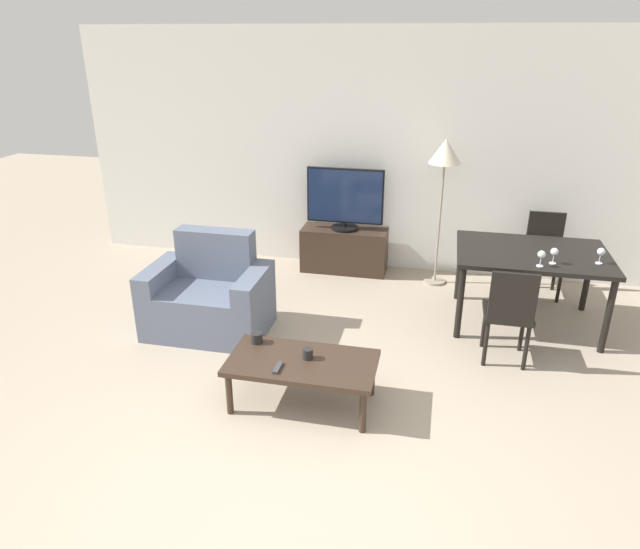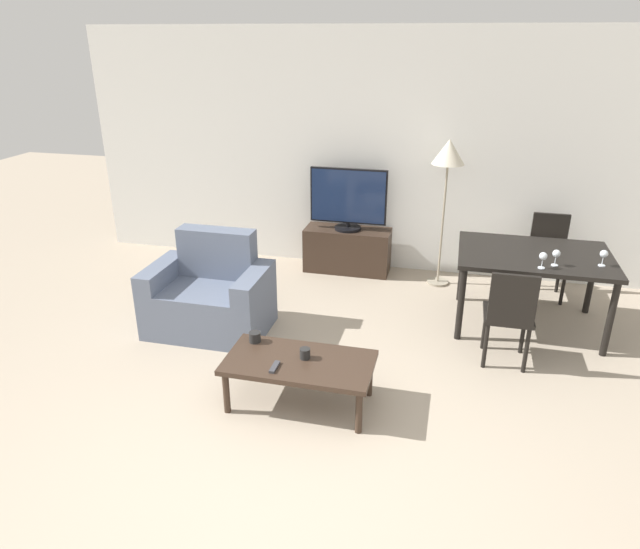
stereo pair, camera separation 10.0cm
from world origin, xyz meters
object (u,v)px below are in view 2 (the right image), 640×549
remote_primary (275,367)px  tv_stand (347,250)px  coffee_table (299,365)px  cup_colored_far (255,337)px  wine_glass_center (543,257)px  tv (348,199)px  wine_glass_right (556,255)px  floor_lamp (448,160)px  armchair (210,297)px  dining_chair_far (548,251)px  cup_white_near (305,353)px  dining_chair_near (510,313)px  wine_glass_left (604,255)px  dining_table (534,261)px

remote_primary → tv_stand: bearing=90.5°
coffee_table → cup_colored_far: cup_colored_far is taller
cup_colored_far → wine_glass_center: 2.53m
tv → wine_glass_right: bearing=-30.5°
tv → wine_glass_center: tv is taller
floor_lamp → cup_colored_far: floor_lamp is taller
armchair → dining_chair_far: 3.52m
cup_white_near → armchair: bearing=141.6°
cup_colored_far → wine_glass_right: size_ratio=0.63×
wine_glass_center → dining_chair_near: bearing=-121.0°
wine_glass_left → dining_chair_near: bearing=-141.8°
tv → wine_glass_left: 2.72m
tv → floor_lamp: (1.07, -0.12, 0.53)m
coffee_table → cup_white_near: cup_white_near is taller
coffee_table → cup_colored_far: bearing=156.0°
dining_table → floor_lamp: floor_lamp is taller
dining_table → dining_chair_near: bearing=-106.8°
dining_chair_near → dining_chair_far: size_ratio=1.00×
cup_white_near → wine_glass_right: size_ratio=0.56×
dining_chair_far → wine_glass_right: size_ratio=5.97×
dining_chair_far → cup_colored_far: size_ratio=9.50×
tv_stand → coffee_table: size_ratio=0.90×
tv → dining_chair_far: (2.18, -0.14, -0.38)m
wine_glass_center → cup_white_near: bearing=-142.7°
tv_stand → dining_chair_near: 2.44m
dining_table → cup_white_near: dining_table is taller
tv_stand → wine_glass_right: bearing=-30.5°
remote_primary → wine_glass_right: bearing=38.2°
cup_white_near → dining_table: bearing=44.5°
cup_colored_far → wine_glass_right: 2.68m
armchair → wine_glass_center: size_ratio=7.53×
dining_chair_near → wine_glass_left: bearing=38.2°
tv → tv_stand: bearing=90.0°
tv_stand → wine_glass_left: bearing=-24.6°
armchair → remote_primary: size_ratio=7.33×
armchair → wine_glass_right: size_ratio=7.53×
tv → coffee_table: (0.17, -2.68, -0.53)m
tv → wine_glass_left: (2.47, -1.13, -0.03)m
coffee_table → cup_colored_far: size_ratio=11.99×
tv → cup_colored_far: tv is taller
wine_glass_center → wine_glass_right: bearing=37.8°
tv → dining_chair_near: bearing=-45.6°
cup_white_near → floor_lamp: bearing=71.1°
tv_stand → cup_colored_far: tv_stand is taller
armchair → tv_stand: (0.97, 1.71, -0.06)m
coffee_table → floor_lamp: size_ratio=0.68×
floor_lamp → cup_white_near: bearing=-108.9°
dining_chair_near → dining_table: bearing=73.2°
dining_table → dining_chair_near: dining_chair_near is taller
remote_primary → wine_glass_right: size_ratio=1.03×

